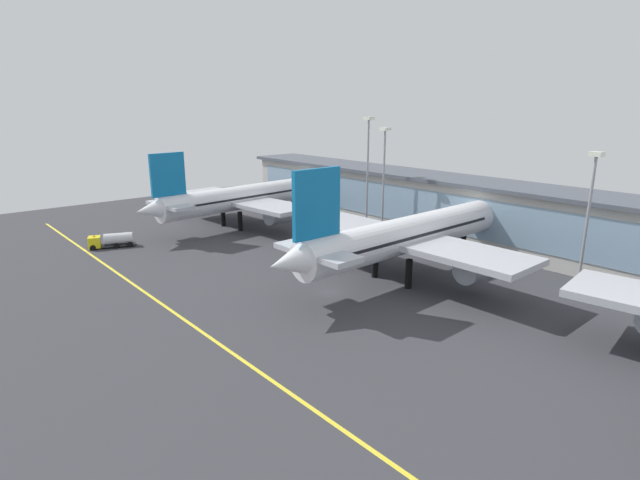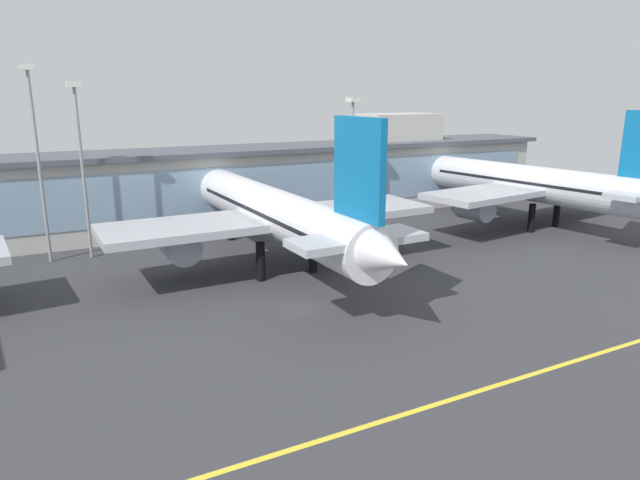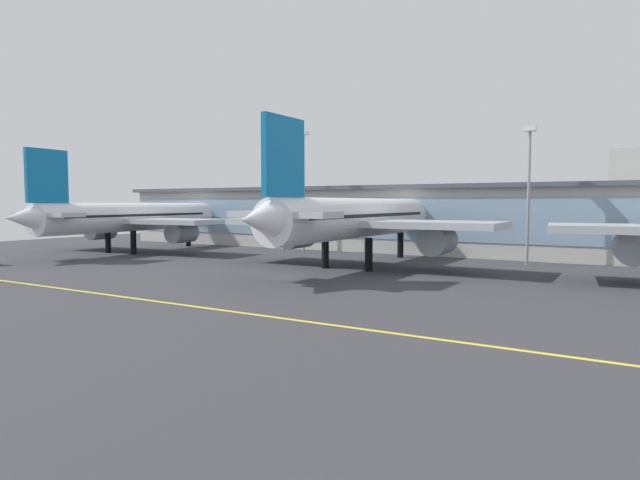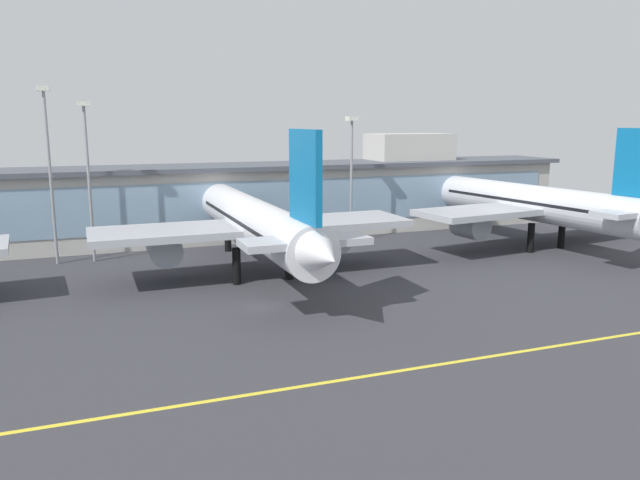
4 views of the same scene
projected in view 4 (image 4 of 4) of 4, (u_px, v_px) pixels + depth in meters
ground_plane at (262, 307)px, 70.71m from camera, size 201.86×201.86×0.00m
taxiway_centreline_stripe at (333, 381)px, 50.50m from camera, size 161.49×0.50×0.01m
terminal_building at (207, 200)px, 109.38m from camera, size 147.19×14.00×18.53m
airliner_near_right at (256, 223)px, 83.35m from camera, size 43.46×55.38×20.28m
airliner_far_right at (534, 204)px, 102.77m from camera, size 44.33×52.83×20.11m
apron_light_mast_west at (48, 151)px, 88.82m from camera, size 1.80×1.80×25.97m
apron_light_mast_centre at (352, 160)px, 105.29m from camera, size 1.80×1.80×21.80m
apron_light_mast_east at (87, 159)px, 90.48m from camera, size 1.80×1.80×23.91m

